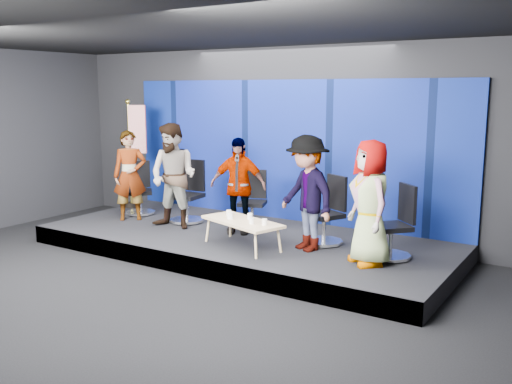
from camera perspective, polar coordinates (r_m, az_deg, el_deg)
ground at (r=7.91m, az=-11.56°, el=-10.13°), size 10.00×10.00×0.00m
room_walls at (r=7.43m, az=-12.23°, el=7.73°), size 10.02×8.02×3.51m
riser at (r=9.72m, az=-1.29°, el=-5.13°), size 7.00×3.00×0.30m
backdrop at (r=10.67m, az=3.02°, el=4.16°), size 7.00×0.08×2.60m
chair_a at (r=11.45m, az=-11.53°, el=-0.47°), size 0.82×0.82×1.04m
panelist_a at (r=10.90m, az=-12.50°, el=1.62°), size 0.72×0.71×1.68m
chair_b at (r=10.61m, az=-6.79°, el=-0.98°), size 0.70×0.70×1.14m
panelist_b at (r=10.08m, az=-8.25°, el=1.57°), size 0.96×0.79×1.85m
chair_c at (r=10.16m, az=-0.30°, el=-1.66°), size 0.73×0.73×1.01m
panelist_c at (r=9.65m, az=-1.82°, el=0.64°), size 1.04×0.70×1.64m
chair_d at (r=9.12m, az=7.11°, el=-2.95°), size 0.82×0.82×1.09m
panelist_d at (r=8.63m, az=5.11°, el=-0.12°), size 1.31×1.09×1.76m
chair_e at (r=8.52m, az=13.66°, el=-4.12°), size 0.86×0.86×1.08m
panelist_e at (r=8.05m, az=11.36°, el=-1.06°), size 1.01×0.99×1.75m
coffee_table at (r=8.84m, az=-1.39°, el=-3.07°), size 1.50×0.98×0.43m
mug_a at (r=9.14m, az=-2.73°, el=-2.11°), size 0.08×0.08×0.09m
mug_b at (r=8.93m, az=-2.60°, el=-2.36°), size 0.09×0.09×0.11m
mug_c at (r=8.90m, az=-0.61°, el=-2.44°), size 0.08×0.08×0.09m
mug_d at (r=8.59m, az=-0.44°, el=-2.91°), size 0.08×0.08×0.09m
mug_e at (r=8.52m, az=0.86°, el=-3.01°), size 0.08×0.08×0.09m
flag_stand at (r=11.98m, az=-12.03°, el=4.05°), size 0.49×0.32×2.23m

